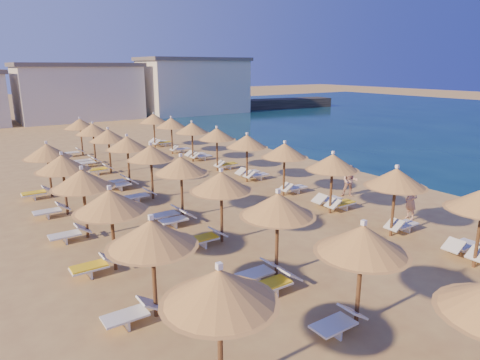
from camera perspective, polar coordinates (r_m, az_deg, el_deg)
ground at (r=19.54m, az=8.35°, el=-5.90°), size 220.00×220.00×0.00m
jetty at (r=70.97m, az=1.21°, el=10.00°), size 30.26×8.61×1.50m
hotel_blocks at (r=60.80m, az=-19.47°, el=11.12°), size 48.02×10.50×8.10m
parasol_row_east at (r=23.08m, az=5.97°, el=3.83°), size 2.55×37.49×3.06m
parasol_row_west at (r=19.74m, az=-7.88°, el=1.86°), size 2.55×37.49×3.06m
parasol_row_inland at (r=16.64m, az=-18.75°, el=-1.29°), size 2.55×20.02×3.06m
loungers at (r=20.93m, az=-2.70°, el=-3.32°), size 13.58×36.51×0.66m
beachgoer_b at (r=23.95m, az=14.43°, el=-0.10°), size 1.07×1.07×1.75m
beachgoer_a at (r=21.27m, az=21.88°, el=-2.64°), size 0.53×0.70×1.74m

